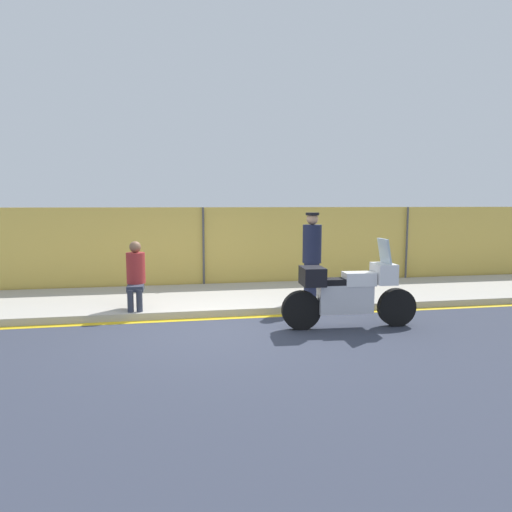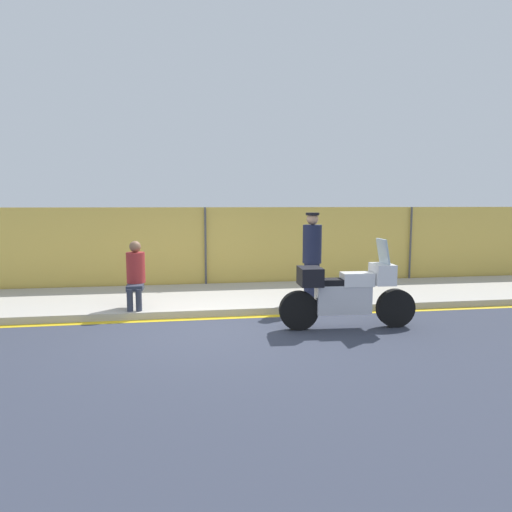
# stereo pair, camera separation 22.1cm
# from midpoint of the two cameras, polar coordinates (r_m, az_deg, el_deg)

# --- Properties ---
(ground_plane) EXTENTS (120.00, 120.00, 0.00)m
(ground_plane) POSITION_cam_midpoint_polar(r_m,az_deg,el_deg) (7.67, -4.08, -9.18)
(ground_plane) COLOR #333847
(sidewalk) EXTENTS (39.46, 2.82, 0.13)m
(sidewalk) POSITION_cam_midpoint_polar(r_m,az_deg,el_deg) (9.84, -5.23, -5.26)
(sidewalk) COLOR #ADA89E
(sidewalk) RESTS_ON ground_plane
(curb_paint_stripe) EXTENTS (39.46, 0.18, 0.01)m
(curb_paint_stripe) POSITION_cam_midpoint_polar(r_m,az_deg,el_deg) (8.40, -4.53, -7.77)
(curb_paint_stripe) COLOR gold
(curb_paint_stripe) RESTS_ON ground_plane
(storefront_fence) EXTENTS (37.49, 0.17, 1.99)m
(storefront_fence) POSITION_cam_midpoint_polar(r_m,az_deg,el_deg) (11.18, -5.79, 0.98)
(storefront_fence) COLOR gold
(storefront_fence) RESTS_ON ground_plane
(motorcycle) EXTENTS (2.31, 0.57, 1.50)m
(motorcycle) POSITION_cam_midpoint_polar(r_m,az_deg,el_deg) (7.77, 12.06, -4.51)
(motorcycle) COLOR black
(motorcycle) RESTS_ON ground_plane
(officer_standing) EXTENTS (0.38, 0.38, 1.77)m
(officer_standing) POSITION_cam_midpoint_polar(r_m,az_deg,el_deg) (9.20, 7.69, 0.03)
(officer_standing) COLOR #191E38
(officer_standing) RESTS_ON sidewalk
(person_seated_on_curb) EXTENTS (0.35, 0.64, 1.25)m
(person_seated_on_curb) POSITION_cam_midpoint_polar(r_m,az_deg,el_deg) (8.81, -14.14, -1.82)
(person_seated_on_curb) COLOR #2D3342
(person_seated_on_curb) RESTS_ON sidewalk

